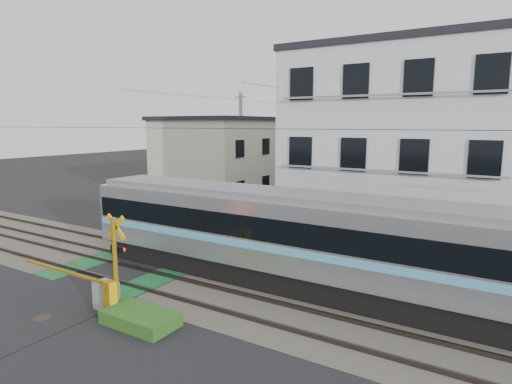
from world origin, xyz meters
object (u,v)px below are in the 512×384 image
Objects in this scene: apartment_block at (406,147)px; crossing_signal_near at (106,289)px; manhole_cover at (42,318)px; pedestrian at (374,168)px; crossing_signal_far at (155,223)px.

crossing_signal_near is at bearing -114.22° from apartment_block.
crossing_signal_near is at bearing 49.12° from manhole_cover.
manhole_cover is at bearing 72.02° from pedestrian.
manhole_cover is (-1.22, -1.41, -0.70)m from crossing_signal_near.
pedestrian is at bearing 92.65° from manhole_cover.
apartment_block reaches higher than pedestrian.
manhole_cover is at bearing -130.88° from crossing_signal_near.
pedestrian is (-9.01, 26.18, -3.82)m from apartment_block.
apartment_block is at bearing 27.78° from crossing_signal_far.
apartment_block is at bearing 63.90° from manhole_cover.
apartment_block is at bearing 65.78° from crossing_signal_near.
crossing_signal_far is at bearing -152.22° from apartment_block.
manhole_cover is (1.88, -40.73, -0.83)m from pedestrian.
crossing_signal_far is at bearing 114.42° from manhole_cover.
crossing_signal_far reaches higher than manhole_cover.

